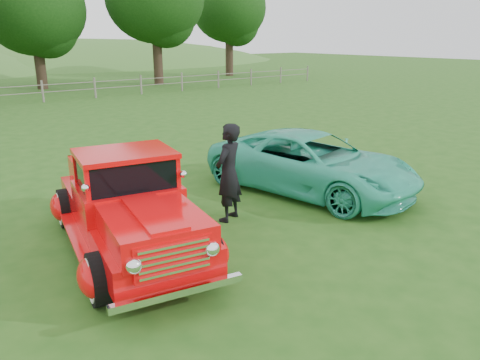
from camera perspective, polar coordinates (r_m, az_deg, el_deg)
ground at (r=7.92m, az=2.10°, el=-9.62°), size 140.00×140.00×0.00m
tree_near_east at (r=35.72m, az=-23.89°, el=18.53°), size 6.80×6.80×8.33m
tree_far_east at (r=44.31m, az=-1.35°, el=20.18°), size 6.60×6.60×8.86m
red_pickup at (r=8.18m, az=-13.53°, el=-3.15°), size 2.89×5.22×1.78m
teal_sedan at (r=11.14m, az=8.71°, el=2.08°), size 3.26×5.42×1.41m
man at (r=9.21m, az=-1.41°, el=0.89°), size 0.85×0.73×1.97m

